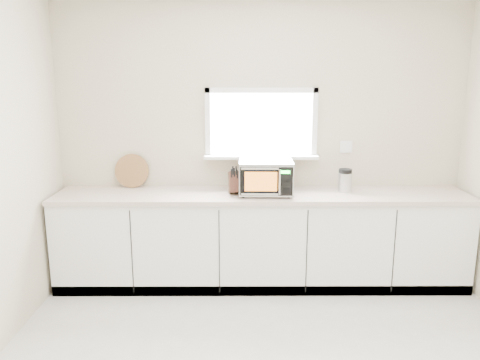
{
  "coord_description": "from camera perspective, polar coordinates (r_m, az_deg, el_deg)",
  "views": [
    {
      "loc": [
        -0.23,
        -2.62,
        2.01
      ],
      "look_at": [
        -0.21,
        1.55,
        1.08
      ],
      "focal_mm": 35.0,
      "sensor_mm": 36.0,
      "label": 1
    }
  ],
  "objects": [
    {
      "name": "coffee_grinder",
      "position": [
        4.59,
        12.67,
        -0.03
      ],
      "size": [
        0.16,
        0.16,
        0.23
      ],
      "rotation": [
        0.0,
        0.0,
        0.27
      ],
      "color": "#B8BBC0",
      "rests_on": "countertop"
    },
    {
      "name": "cutting_board",
      "position": [
        4.77,
        -13.05,
        1.11
      ],
      "size": [
        0.34,
        0.08,
        0.33
      ],
      "primitive_type": "cylinder",
      "rotation": [
        1.4,
        0.0,
        0.0
      ],
      "color": "olive",
      "rests_on": "countertop"
    },
    {
      "name": "microwave",
      "position": [
        4.39,
        3.16,
        0.41
      ],
      "size": [
        0.5,
        0.43,
        0.32
      ],
      "rotation": [
        0.0,
        0.0,
        -0.03
      ],
      "color": "black",
      "rests_on": "countertop"
    },
    {
      "name": "countertop",
      "position": [
        4.46,
        2.69,
        -1.85
      ],
      "size": [
        3.92,
        0.64,
        0.04
      ],
      "primitive_type": "cube",
      "color": "beige",
      "rests_on": "cabinets"
    },
    {
      "name": "cabinets",
      "position": [
        4.6,
        2.63,
        -7.37
      ],
      "size": [
        3.92,
        0.6,
        0.88
      ],
      "primitive_type": "cube",
      "color": "white",
      "rests_on": "ground"
    },
    {
      "name": "back_wall",
      "position": [
        4.67,
        2.57,
        4.6
      ],
      "size": [
        4.0,
        0.17,
        2.7
      ],
      "color": "beige",
      "rests_on": "ground"
    },
    {
      "name": "knife_block",
      "position": [
        4.4,
        -0.75,
        -0.2
      ],
      "size": [
        0.11,
        0.2,
        0.27
      ],
      "rotation": [
        0.0,
        0.0,
        0.12
      ],
      "color": "#472619",
      "rests_on": "countertop"
    }
  ]
}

